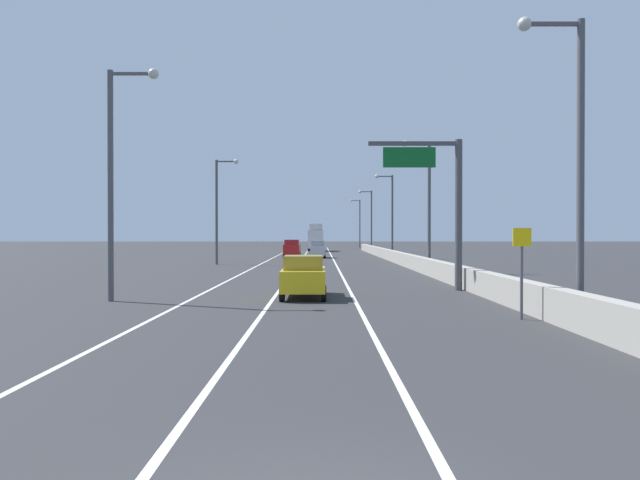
% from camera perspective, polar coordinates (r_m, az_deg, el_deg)
% --- Properties ---
extents(ground_plane, '(320.00, 320.00, 0.00)m').
position_cam_1_polar(ground_plane, '(69.80, -0.06, -1.74)').
color(ground_plane, '#2D2D30').
extents(lane_stripe_left, '(0.16, 130.00, 0.00)m').
position_cam_1_polar(lane_stripe_left, '(61.06, -5.23, -2.07)').
color(lane_stripe_left, silver).
rests_on(lane_stripe_left, ground_plane).
extents(lane_stripe_center, '(0.16, 130.00, 0.00)m').
position_cam_1_polar(lane_stripe_center, '(60.84, -1.95, -2.08)').
color(lane_stripe_center, silver).
rests_on(lane_stripe_center, ground_plane).
extents(lane_stripe_right, '(0.16, 130.00, 0.00)m').
position_cam_1_polar(lane_stripe_right, '(60.83, 1.35, -2.08)').
color(lane_stripe_right, silver).
rests_on(lane_stripe_right, ground_plane).
extents(jersey_barrier_right, '(0.60, 120.00, 1.10)m').
position_cam_1_polar(jersey_barrier_right, '(46.41, 9.27, -2.23)').
color(jersey_barrier_right, '#9E998E').
rests_on(jersey_barrier_right, ground_plane).
extents(overhead_sign_gantry, '(4.68, 0.36, 7.50)m').
position_cam_1_polar(overhead_sign_gantry, '(30.99, 11.45, 4.11)').
color(overhead_sign_gantry, '#47474C').
rests_on(overhead_sign_gantry, ground_plane).
extents(speed_advisory_sign, '(0.60, 0.11, 3.00)m').
position_cam_1_polar(speed_advisory_sign, '(21.00, 18.29, -2.30)').
color(speed_advisory_sign, '#4C4C51').
rests_on(speed_advisory_sign, ground_plane).
extents(lamp_post_right_near, '(2.14, 0.44, 9.69)m').
position_cam_1_polar(lamp_post_right_near, '(21.18, 22.46, 8.08)').
color(lamp_post_right_near, '#4C4C51').
rests_on(lamp_post_right_near, ground_plane).
extents(lamp_post_right_second, '(2.14, 0.44, 9.69)m').
position_cam_1_polar(lamp_post_right_second, '(45.71, 9.80, 4.05)').
color(lamp_post_right_second, '#4C4C51').
rests_on(lamp_post_right_second, ground_plane).
extents(lamp_post_right_third, '(2.14, 0.44, 9.69)m').
position_cam_1_polar(lamp_post_right_third, '(71.02, 6.52, 2.80)').
color(lamp_post_right_third, '#4C4C51').
rests_on(lamp_post_right_third, ground_plane).
extents(lamp_post_right_fourth, '(2.14, 0.44, 9.69)m').
position_cam_1_polar(lamp_post_right_fourth, '(96.40, 4.63, 2.21)').
color(lamp_post_right_fourth, '#4C4C51').
rests_on(lamp_post_right_fourth, ground_plane).
extents(lamp_post_right_fifth, '(2.14, 0.44, 9.69)m').
position_cam_1_polar(lamp_post_right_fifth, '(121.86, 3.58, 1.87)').
color(lamp_post_right_fifth, '#4C4C51').
rests_on(lamp_post_right_fifth, ground_plane).
extents(lamp_post_left_near, '(2.14, 0.44, 9.69)m').
position_cam_1_polar(lamp_post_left_near, '(26.92, -18.48, 6.47)').
color(lamp_post_left_near, '#4C4C51').
rests_on(lamp_post_left_near, ground_plane).
extents(lamp_post_left_mid, '(2.14, 0.44, 9.69)m').
position_cam_1_polar(lamp_post_left_mid, '(56.89, -9.41, 3.36)').
color(lamp_post_left_mid, '#4C4C51').
rests_on(lamp_post_left_mid, ground_plane).
extents(car_silver_0, '(1.82, 4.15, 2.03)m').
position_cam_1_polar(car_silver_0, '(71.80, -0.23, -0.87)').
color(car_silver_0, '#B7B7BC').
rests_on(car_silver_0, ground_plane).
extents(car_red_1, '(2.00, 4.47, 2.13)m').
position_cam_1_polar(car_red_1, '(73.61, -2.67, -0.80)').
color(car_red_1, red).
rests_on(car_red_1, ground_plane).
extents(car_yellow_2, '(1.96, 4.47, 1.86)m').
position_cam_1_polar(car_yellow_2, '(26.99, -1.56, -3.41)').
color(car_yellow_2, gold).
rests_on(car_yellow_2, ground_plane).
extents(box_truck, '(2.53, 8.28, 4.50)m').
position_cam_1_polar(box_truck, '(99.98, -0.42, 0.14)').
color(box_truck, silver).
rests_on(box_truck, ground_plane).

